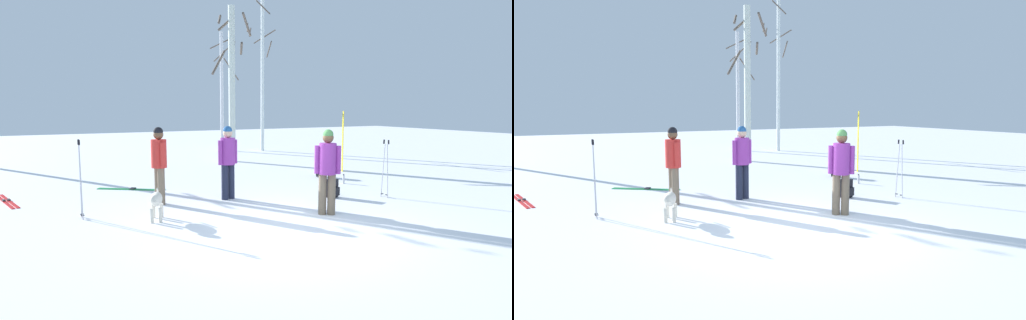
{
  "view_description": "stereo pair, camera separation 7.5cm",
  "coord_description": "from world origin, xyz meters",
  "views": [
    {
      "loc": [
        -3.81,
        -6.34,
        2.17
      ],
      "look_at": [
        0.45,
        1.93,
        1.0
      ],
      "focal_mm": 30.19,
      "sensor_mm": 36.0,
      "label": 1
    },
    {
      "loc": [
        -3.75,
        -6.37,
        2.17
      ],
      "look_at": [
        0.45,
        1.93,
        1.0
      ],
      "focal_mm": 30.19,
      "sensor_mm": 36.0,
      "label": 2
    }
  ],
  "objects": [
    {
      "name": "ground_plane",
      "position": [
        0.0,
        0.0,
        0.0
      ],
      "size": [
        60.0,
        60.0,
        0.0
      ],
      "primitive_type": "plane",
      "color": "white"
    },
    {
      "name": "person_0",
      "position": [
        -1.4,
        3.0,
        0.98
      ],
      "size": [
        0.34,
        0.52,
        1.72
      ],
      "color": "#72604C",
      "rests_on": "ground_plane"
    },
    {
      "name": "person_1",
      "position": [
        1.33,
        0.53,
        0.98
      ],
      "size": [
        0.45,
        0.34,
        1.72
      ],
      "color": "#72604C",
      "rests_on": "ground_plane"
    },
    {
      "name": "person_2",
      "position": [
        0.15,
        2.77,
        0.98
      ],
      "size": [
        0.51,
        0.34,
        1.72
      ],
      "color": "#1E2338",
      "rests_on": "ground_plane"
    },
    {
      "name": "dog",
      "position": [
        -1.83,
        1.62,
        0.39
      ],
      "size": [
        0.4,
        0.87,
        0.57
      ],
      "color": "beige",
      "rests_on": "ground_plane"
    },
    {
      "name": "ski_pair_planted_0",
      "position": [
        5.28,
        5.0,
        1.0
      ],
      "size": [
        0.08,
        0.16,
        2.0
      ],
      "color": "yellow",
      "rests_on": "ground_plane"
    },
    {
      "name": "ski_pair_lying_0",
      "position": [
        -4.47,
        4.84,
        0.01
      ],
      "size": [
        0.59,
        1.82,
        0.05
      ],
      "color": "red",
      "rests_on": "ground_plane"
    },
    {
      "name": "ski_pair_lying_1",
      "position": [
        -1.65,
        4.99,
        0.01
      ],
      "size": [
        1.6,
        1.17,
        0.05
      ],
      "color": "green",
      "rests_on": "ground_plane"
    },
    {
      "name": "ski_poles_0",
      "position": [
        3.56,
        1.24,
        0.74
      ],
      "size": [
        0.07,
        0.24,
        1.38
      ],
      "color": "#B2B2BC",
      "rests_on": "ground_plane"
    },
    {
      "name": "ski_poles_1",
      "position": [
        -3.08,
        2.46,
        0.82
      ],
      "size": [
        0.07,
        0.22,
        1.53
      ],
      "color": "#B2B2BC",
      "rests_on": "ground_plane"
    },
    {
      "name": "backpack_0",
      "position": [
        2.44,
        1.8,
        0.21
      ],
      "size": [
        0.31,
        0.34,
        0.44
      ],
      "color": "black",
      "rests_on": "ground_plane"
    },
    {
      "name": "backpack_1",
      "position": [
        3.96,
        4.35,
        0.21
      ],
      "size": [
        0.32,
        0.29,
        0.44
      ],
      "color": "black",
      "rests_on": "ground_plane"
    },
    {
      "name": "water_bottle_0",
      "position": [
        3.87,
        3.16,
        0.13
      ],
      "size": [
        0.06,
        0.06,
        0.27
      ],
      "color": "silver",
      "rests_on": "ground_plane"
    },
    {
      "name": "birch_tree_1",
      "position": [
        3.1,
        9.11,
        3.17
      ],
      "size": [
        1.73,
        1.73,
        5.97
      ],
      "color": "silver",
      "rests_on": "ground_plane"
    },
    {
      "name": "birch_tree_2",
      "position": [
        4.41,
        13.18,
        3.0
      ],
      "size": [
        1.13,
        1.62,
        5.7
      ],
      "color": "silver",
      "rests_on": "ground_plane"
    },
    {
      "name": "birch_tree_3",
      "position": [
        6.08,
        12.2,
        3.92
      ],
      "size": [
        1.77,
        1.44,
        7.5
      ],
      "color": "white",
      "rests_on": "ground_plane"
    }
  ]
}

